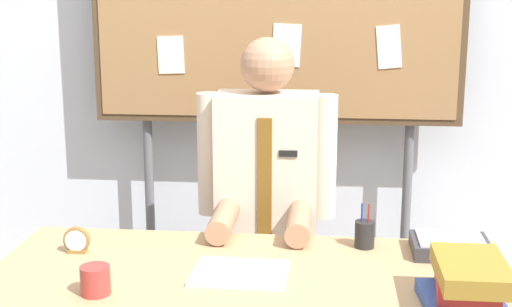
{
  "coord_description": "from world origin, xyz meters",
  "views": [
    {
      "loc": [
        0.24,
        -2.2,
        1.63
      ],
      "look_at": [
        0.0,
        0.19,
        1.08
      ],
      "focal_mm": 51.7,
      "sensor_mm": 36.0,
      "label": 1
    }
  ],
  "objects": [
    {
      "name": "book_stack",
      "position": [
        0.64,
        -0.2,
        0.8
      ],
      "size": [
        0.24,
        0.3,
        0.15
      ],
      "color": "#2D4C99",
      "rests_on": "desk"
    },
    {
      "name": "desk",
      "position": [
        0.0,
        0.0,
        0.64
      ],
      "size": [
        1.69,
        0.76,
        0.73
      ],
      "color": "tan",
      "rests_on": "ground_plane"
    },
    {
      "name": "paper_tray",
      "position": [
        0.66,
        0.24,
        0.75
      ],
      "size": [
        0.26,
        0.2,
        0.06
      ],
      "color": "#333338",
      "rests_on": "desk"
    },
    {
      "name": "open_notebook",
      "position": [
        -0.03,
        -0.02,
        0.73
      ],
      "size": [
        0.31,
        0.24,
        0.01
      ],
      "primitive_type": "cube",
      "rotation": [
        0.0,
        0.0,
        -0.03
      ],
      "color": "#F4EFCC",
      "rests_on": "desk"
    },
    {
      "name": "bulletin_board",
      "position": [
        0.0,
        1.1,
        1.55
      ],
      "size": [
        1.66,
        0.09,
        2.15
      ],
      "color": "#4C3823",
      "rests_on": "ground_plane"
    },
    {
      "name": "person",
      "position": [
        0.0,
        0.62,
        0.67
      ],
      "size": [
        0.55,
        0.56,
        1.43
      ],
      "color": "#2D2D33",
      "rests_on": "ground_plane"
    },
    {
      "name": "desk_clock",
      "position": [
        -0.61,
        0.12,
        0.77
      ],
      "size": [
        0.09,
        0.04,
        0.09
      ],
      "color": "olive",
      "rests_on": "desk"
    },
    {
      "name": "coffee_mug",
      "position": [
        -0.44,
        -0.21,
        0.77
      ],
      "size": [
        0.09,
        0.09,
        0.09
      ],
      "primitive_type": "cylinder",
      "color": "#B23833",
      "rests_on": "desk"
    },
    {
      "name": "pen_holder",
      "position": [
        0.37,
        0.27,
        0.77
      ],
      "size": [
        0.07,
        0.07,
        0.16
      ],
      "color": "#262626",
      "rests_on": "desk"
    },
    {
      "name": "back_wall",
      "position": [
        0.0,
        1.31,
        1.35
      ],
      "size": [
        6.4,
        0.08,
        2.7
      ],
      "primitive_type": "cube",
      "color": "silver",
      "rests_on": "ground_plane"
    }
  ]
}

